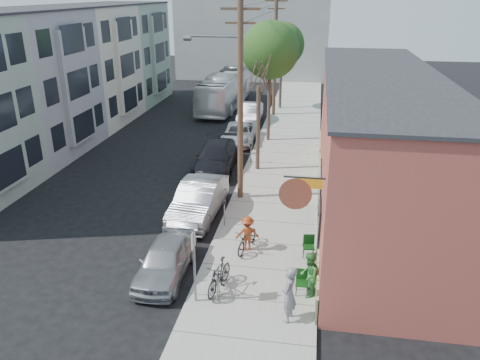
% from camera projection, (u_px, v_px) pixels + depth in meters
% --- Properties ---
extents(ground, '(120.00, 120.00, 0.00)m').
position_uv_depth(ground, '(169.00, 238.00, 20.59)').
color(ground, black).
extents(sidewalk, '(4.50, 58.00, 0.15)m').
position_uv_depth(sidewalk, '(284.00, 159.00, 29.98)').
color(sidewalk, '#A6A599').
rests_on(sidewalk, ground).
extents(cafe_building, '(6.60, 20.20, 6.61)m').
position_uv_depth(cafe_building, '(375.00, 142.00, 22.56)').
color(cafe_building, '#A1473B').
rests_on(cafe_building, ground).
extents(apartment_row, '(6.30, 32.00, 9.00)m').
position_uv_depth(apartment_row, '(65.00, 75.00, 33.48)').
color(apartment_row, '#96A98F').
rests_on(apartment_row, ground).
extents(end_cap_building, '(18.00, 8.00, 12.00)m').
position_uv_depth(end_cap_building, '(254.00, 27.00, 57.03)').
color(end_cap_building, '#9A9A95').
rests_on(end_cap_building, ground).
extents(sign_post, '(0.07, 0.45, 2.80)m').
position_uv_depth(sign_post, '(194.00, 259.00, 15.55)').
color(sign_post, slate).
rests_on(sign_post, sidewalk).
extents(parking_meter_near, '(0.14, 0.14, 1.24)m').
position_uv_depth(parking_meter_near, '(224.00, 209.00, 21.07)').
color(parking_meter_near, slate).
rests_on(parking_meter_near, sidewalk).
extents(parking_meter_far, '(0.14, 0.14, 1.24)m').
position_uv_depth(parking_meter_far, '(251.00, 150.00, 28.81)').
color(parking_meter_far, slate).
rests_on(parking_meter_far, sidewalk).
extents(utility_pole_near, '(3.57, 0.28, 10.00)m').
position_uv_depth(utility_pole_near, '(239.00, 96.00, 22.36)').
color(utility_pole_near, '#503A28').
rests_on(utility_pole_near, sidewalk).
extents(utility_pole_far, '(1.80, 0.28, 10.00)m').
position_uv_depth(utility_pole_far, '(275.00, 52.00, 38.64)').
color(utility_pole_far, '#503A28').
rests_on(utility_pole_far, sidewalk).
extents(tree_bare, '(0.24, 0.24, 4.97)m').
position_uv_depth(tree_bare, '(258.00, 129.00, 27.22)').
color(tree_bare, '#44392C').
rests_on(tree_bare, sidewalk).
extents(tree_leafy_mid, '(3.87, 3.87, 8.19)m').
position_uv_depth(tree_leafy_mid, '(270.00, 50.00, 31.28)').
color(tree_leafy_mid, '#44392C').
rests_on(tree_leafy_mid, sidewalk).
extents(tree_leafy_far, '(3.92, 3.92, 7.54)m').
position_uv_depth(tree_leafy_far, '(282.00, 45.00, 40.71)').
color(tree_leafy_far, '#44392C').
rests_on(tree_leafy_far, sidewalk).
extents(patio_chair_a, '(0.57, 0.57, 0.88)m').
position_uv_depth(patio_chair_a, '(308.00, 247.00, 18.72)').
color(patio_chair_a, '#113D11').
rests_on(patio_chair_a, sidewalk).
extents(patio_chair_b, '(0.50, 0.50, 0.88)m').
position_uv_depth(patio_chair_b, '(302.00, 283.00, 16.41)').
color(patio_chair_b, '#113D11').
rests_on(patio_chair_b, sidewalk).
extents(patron_grey, '(0.60, 0.79, 1.96)m').
position_uv_depth(patron_grey, '(289.00, 294.00, 14.89)').
color(patron_grey, slate).
rests_on(patron_grey, sidewalk).
extents(patron_green, '(0.70, 0.86, 1.65)m').
position_uv_depth(patron_green, '(309.00, 275.00, 16.18)').
color(patron_green, '#338137').
rests_on(patron_green, sidewalk).
extents(cyclist, '(1.08, 0.79, 1.50)m').
position_uv_depth(cyclist, '(247.00, 233.00, 19.12)').
color(cyclist, '#8D3614').
rests_on(cyclist, sidewalk).
extents(cyclist_bike, '(1.07, 1.97, 0.98)m').
position_uv_depth(cyclist_bike, '(247.00, 239.00, 19.21)').
color(cyclist_bike, black).
rests_on(cyclist_bike, sidewalk).
extents(parked_bike_a, '(0.94, 1.98, 1.15)m').
position_uv_depth(parked_bike_a, '(219.00, 276.00, 16.57)').
color(parked_bike_a, black).
rests_on(parked_bike_a, sidewalk).
extents(parked_bike_b, '(0.92, 1.81, 0.91)m').
position_uv_depth(parked_bike_b, '(218.00, 279.00, 16.61)').
color(parked_bike_b, slate).
rests_on(parked_bike_b, sidewalk).
extents(car_0, '(1.71, 4.17, 1.41)m').
position_uv_depth(car_0, '(165.00, 260.00, 17.60)').
color(car_0, '#989A9F').
rests_on(car_0, ground).
extents(car_1, '(2.01, 5.24, 1.70)m').
position_uv_depth(car_1, '(199.00, 200.00, 22.26)').
color(car_1, '#94959A').
rests_on(car_1, ground).
extents(car_2, '(2.51, 5.65, 1.61)m').
position_uv_depth(car_2, '(216.00, 157.00, 28.08)').
color(car_2, black).
rests_on(car_2, ground).
extents(car_3, '(2.35, 4.85, 1.33)m').
position_uv_depth(car_3, '(239.00, 134.00, 33.24)').
color(car_3, '#BABDC2').
rests_on(car_3, ground).
extents(car_4, '(1.82, 4.91, 1.60)m').
position_uv_depth(car_4, '(250.00, 114.00, 38.05)').
color(car_4, '#93949A').
rests_on(car_4, ground).
extents(bus, '(3.15, 11.52, 3.18)m').
position_uv_depth(bus, '(225.00, 91.00, 42.84)').
color(bus, white).
rests_on(bus, ground).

